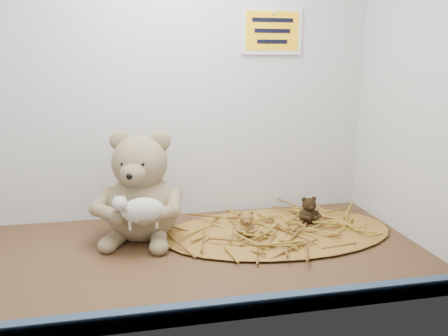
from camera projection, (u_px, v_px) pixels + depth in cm
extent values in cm
cube|color=#472E18|center=(185.00, 255.00, 107.22)|extent=(120.00, 60.00, 0.40)
cube|color=silver|center=(170.00, 66.00, 125.28)|extent=(120.00, 0.40, 90.00)
cube|color=silver|center=(422.00, 67.00, 108.20)|extent=(0.40, 60.00, 90.00)
cube|color=#334C62|center=(203.00, 312.00, 79.35)|extent=(119.28, 2.20, 3.60)
ellipsoid|color=brown|center=(278.00, 231.00, 120.64)|extent=(64.37, 37.37, 1.25)
cube|color=#FFB30D|center=(272.00, 31.00, 128.12)|extent=(16.00, 1.20, 11.00)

